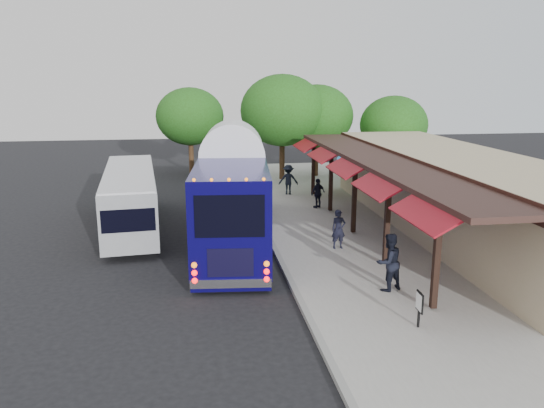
{
  "coord_description": "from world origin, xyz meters",
  "views": [
    {
      "loc": [
        -3.09,
        -17.68,
        6.83
      ],
      "look_at": [
        0.05,
        3.26,
        1.8
      ],
      "focal_mm": 35.0,
      "sensor_mm": 36.0,
      "label": 1
    }
  ],
  "objects_px": {
    "ped_c": "(318,193)",
    "ped_d": "(288,180)",
    "city_bus": "(130,196)",
    "ped_b": "(389,262)",
    "sign_board": "(419,304)",
    "coach_bus": "(233,191)",
    "ped_a": "(339,229)"
  },
  "relations": [
    {
      "from": "coach_bus",
      "to": "ped_a",
      "type": "xyz_separation_m",
      "value": [
        4.02,
        -2.35,
        -1.23
      ]
    },
    {
      "from": "ped_c",
      "to": "coach_bus",
      "type": "bearing_deg",
      "value": 13.35
    },
    {
      "from": "ped_b",
      "to": "sign_board",
      "type": "relative_size",
      "value": 1.85
    },
    {
      "from": "ped_c",
      "to": "ped_b",
      "type": "bearing_deg",
      "value": 58.44
    },
    {
      "from": "coach_bus",
      "to": "ped_d",
      "type": "height_order",
      "value": "coach_bus"
    },
    {
      "from": "city_bus",
      "to": "sign_board",
      "type": "relative_size",
      "value": 10.04
    },
    {
      "from": "ped_a",
      "to": "ped_d",
      "type": "height_order",
      "value": "ped_d"
    },
    {
      "from": "city_bus",
      "to": "ped_b",
      "type": "relative_size",
      "value": 5.42
    },
    {
      "from": "coach_bus",
      "to": "ped_c",
      "type": "bearing_deg",
      "value": 48.46
    },
    {
      "from": "coach_bus",
      "to": "ped_a",
      "type": "bearing_deg",
      "value": -24.88
    },
    {
      "from": "ped_d",
      "to": "sign_board",
      "type": "height_order",
      "value": "ped_d"
    },
    {
      "from": "city_bus",
      "to": "ped_c",
      "type": "height_order",
      "value": "city_bus"
    },
    {
      "from": "ped_b",
      "to": "ped_c",
      "type": "distance_m",
      "value": 11.28
    },
    {
      "from": "sign_board",
      "to": "ped_a",
      "type": "bearing_deg",
      "value": 95.01
    },
    {
      "from": "ped_c",
      "to": "ped_d",
      "type": "relative_size",
      "value": 0.89
    },
    {
      "from": "ped_b",
      "to": "ped_c",
      "type": "height_order",
      "value": "ped_b"
    },
    {
      "from": "city_bus",
      "to": "ped_b",
      "type": "xyz_separation_m",
      "value": [
        9.03,
        -9.31,
        -0.41
      ]
    },
    {
      "from": "sign_board",
      "to": "ped_c",
      "type": "bearing_deg",
      "value": 90.57
    },
    {
      "from": "city_bus",
      "to": "ped_a",
      "type": "xyz_separation_m",
      "value": [
        8.61,
        -4.87,
        -0.56
      ]
    },
    {
      "from": "ped_b",
      "to": "sign_board",
      "type": "distance_m",
      "value": 2.68
    },
    {
      "from": "city_bus",
      "to": "coach_bus",
      "type": "bearing_deg",
      "value": -34.17
    },
    {
      "from": "coach_bus",
      "to": "ped_a",
      "type": "relative_size",
      "value": 8.08
    },
    {
      "from": "ped_c",
      "to": "sign_board",
      "type": "xyz_separation_m",
      "value": [
        -0.47,
        -13.93,
        -0.09
      ]
    },
    {
      "from": "ped_c",
      "to": "ped_d",
      "type": "bearing_deg",
      "value": -104.95
    },
    {
      "from": "ped_a",
      "to": "ped_c",
      "type": "height_order",
      "value": "ped_a"
    },
    {
      "from": "city_bus",
      "to": "ped_a",
      "type": "distance_m",
      "value": 9.9
    },
    {
      "from": "ped_d",
      "to": "ped_a",
      "type": "bearing_deg",
      "value": 99.09
    },
    {
      "from": "ped_c",
      "to": "sign_board",
      "type": "relative_size",
      "value": 1.53
    },
    {
      "from": "ped_c",
      "to": "city_bus",
      "type": "bearing_deg",
      "value": -17.91
    },
    {
      "from": "ped_d",
      "to": "sign_board",
      "type": "xyz_separation_m",
      "value": [
        0.48,
        -17.51,
        -0.18
      ]
    },
    {
      "from": "ped_b",
      "to": "sign_board",
      "type": "bearing_deg",
      "value": 66.8
    },
    {
      "from": "ped_c",
      "to": "sign_board",
      "type": "bearing_deg",
      "value": 58.35
    }
  ]
}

